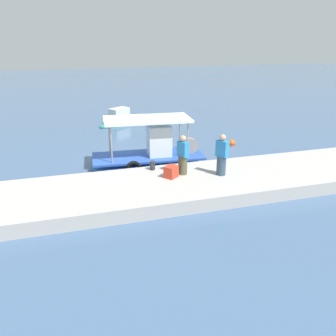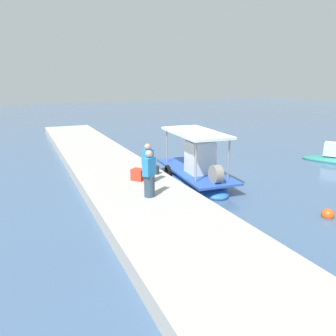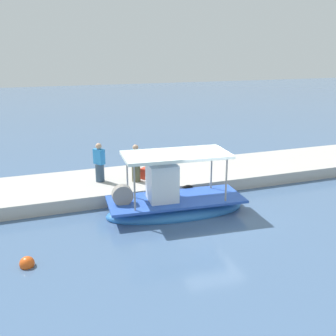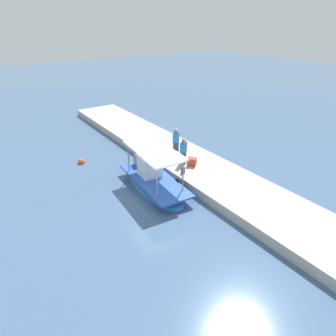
# 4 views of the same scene
# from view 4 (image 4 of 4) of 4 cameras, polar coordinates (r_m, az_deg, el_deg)

# --- Properties ---
(ground_plane) EXTENTS (120.00, 120.00, 0.00)m
(ground_plane) POSITION_cam_4_polar(r_m,az_deg,el_deg) (16.65, -2.35, -6.21)
(ground_plane) COLOR #446187
(dock_quay) EXTENTS (36.00, 3.98, 0.55)m
(dock_quay) POSITION_cam_4_polar(r_m,az_deg,el_deg) (18.68, 8.24, -1.57)
(dock_quay) COLOR #B4B0A8
(dock_quay) RESTS_ON ground_plane
(main_fishing_boat) EXTENTS (5.79, 2.50, 2.83)m
(main_fishing_boat) POSITION_cam_4_polar(r_m,az_deg,el_deg) (17.65, -2.72, -2.41)
(main_fishing_boat) COLOR blue
(main_fishing_boat) RESTS_ON ground_plane
(fisherman_near_bollard) EXTENTS (0.55, 0.57, 1.78)m
(fisherman_near_bollard) POSITION_cam_4_polar(r_m,az_deg,el_deg) (20.68, 1.51, 4.89)
(fisherman_near_bollard) COLOR #32485D
(fisherman_near_bollard) RESTS_ON dock_quay
(fisherman_by_crate) EXTENTS (0.50, 0.55, 1.71)m
(fisherman_by_crate) POSITION_cam_4_polar(r_m,az_deg,el_deg) (19.24, 2.92, 3.05)
(fisherman_by_crate) COLOR #4F4E34
(fisherman_by_crate) RESTS_ON dock_quay
(mooring_bollard) EXTENTS (0.24, 0.24, 0.40)m
(mooring_bollard) POSITION_cam_4_polar(r_m,az_deg,el_deg) (18.20, 2.84, -0.41)
(mooring_bollard) COLOR #2D2D33
(mooring_bollard) RESTS_ON dock_quay
(cargo_crate) EXTENTS (0.68, 0.67, 0.50)m
(cargo_crate) POSITION_cam_4_polar(r_m,az_deg,el_deg) (19.18, 4.52, 1.19)
(cargo_crate) COLOR red
(cargo_crate) RESTS_ON dock_quay
(marker_buoy) EXTENTS (0.46, 0.46, 0.46)m
(marker_buoy) POSITION_cam_4_polar(r_m,az_deg,el_deg) (21.58, -16.04, 1.10)
(marker_buoy) COLOR #E85519
(marker_buoy) RESTS_ON ground_plane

